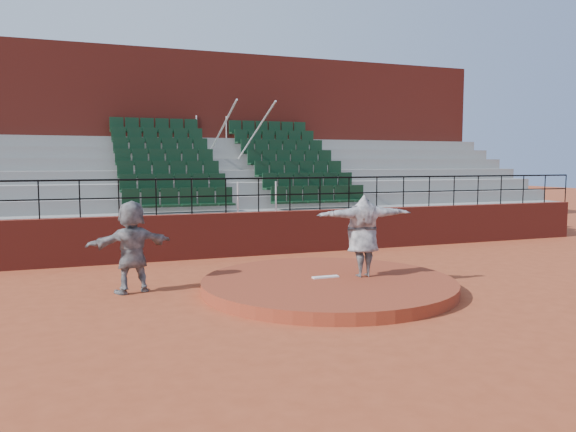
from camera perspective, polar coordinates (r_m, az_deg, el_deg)
The scene contains 9 objects.
ground at distance 12.35m, azimuth 4.12°, elevation -7.53°, with size 90.00×90.00×0.00m, color #A24324.
pitchers_mound at distance 12.32m, azimuth 4.12°, elevation -6.96°, with size 5.50×5.50×0.25m, color maroon.
pitching_rubber at distance 12.42m, azimuth 3.83°, elevation -6.20°, with size 0.60×0.15×0.03m, color white.
boundary_wall at distance 16.84m, azimuth -2.99°, elevation -1.78°, with size 24.00×0.30×1.30m, color maroon.
wall_railing at distance 16.72m, azimuth -3.02°, elevation 2.92°, with size 24.04×0.05×1.03m.
seating_deck at distance 20.25m, azimuth -6.12°, elevation 1.68°, with size 24.00×5.97×4.63m.
press_box_facade at distance 24.07m, azimuth -8.55°, elevation 7.27°, with size 24.00×3.00×7.10m, color maroon.
pitcher at distance 12.51m, azimuth 7.62°, elevation -2.01°, with size 2.23×0.61×1.81m, color black.
fielder at distance 12.39m, azimuth -15.60°, elevation -3.02°, with size 1.83×0.58×1.98m, color black.
Camera 1 is at (-5.04, -10.92, 2.78)m, focal length 35.00 mm.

